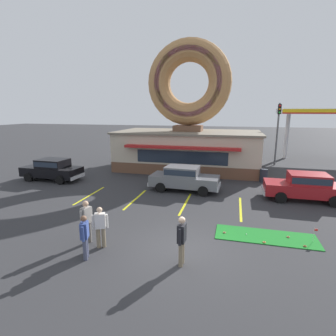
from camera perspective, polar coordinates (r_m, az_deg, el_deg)
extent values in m
plane|color=#2D2D30|center=(10.30, 2.92, -17.45)|extent=(160.00, 160.00, 0.00)
cube|color=brown|center=(23.58, 4.28, 0.94)|extent=(12.00, 6.00, 0.90)
cube|color=beige|center=(23.32, 4.35, 4.80)|extent=(12.00, 6.00, 2.30)
cube|color=slate|center=(23.19, 4.40, 7.81)|extent=(12.30, 6.30, 0.16)
cube|color=#B21E1E|center=(20.07, 2.72, 4.44)|extent=(9.00, 0.60, 0.20)
cube|color=#232D3D|center=(20.47, 2.85, 2.33)|extent=(7.20, 0.03, 1.00)
cube|color=brown|center=(23.16, 4.41, 8.62)|extent=(2.40, 1.80, 0.50)
torus|color=#B27F4C|center=(23.23, 4.57, 18.02)|extent=(7.10, 1.90, 7.10)
torus|color=#D8728C|center=(22.81, 4.38, 18.12)|extent=(6.25, 1.05, 6.24)
cube|color=#197523|center=(11.93, 20.47, -13.79)|extent=(4.06, 1.40, 0.03)
torus|color=#D17F47|center=(11.39, 20.22, -14.90)|extent=(0.13, 0.13, 0.04)
torus|color=#A5724C|center=(11.72, 12.17, -13.56)|extent=(0.13, 0.13, 0.04)
torus|color=#A5724C|center=(12.17, 24.70, -13.47)|extent=(0.13, 0.13, 0.04)
torus|color=brown|center=(11.71, 27.66, -14.82)|extent=(0.13, 0.13, 0.04)
sphere|color=white|center=(11.81, 16.68, -13.60)|extent=(0.04, 0.04, 0.04)
cylinder|color=silver|center=(12.16, 29.15, -12.62)|extent=(0.01, 0.01, 0.55)
cube|color=red|center=(12.09, 29.54, -11.65)|extent=(0.12, 0.01, 0.08)
cube|color=maroon|center=(17.18, 27.54, -4.11)|extent=(4.41, 1.79, 0.68)
cube|color=maroon|center=(17.06, 28.24, -2.06)|extent=(2.11, 1.57, 0.60)
cube|color=#232D3D|center=(17.05, 28.25, -2.00)|extent=(2.03, 1.60, 0.36)
cube|color=silver|center=(16.87, 20.05, -4.57)|extent=(0.11, 1.67, 0.24)
cylinder|color=black|center=(16.18, 23.36, -5.93)|extent=(0.64, 0.22, 0.64)
cylinder|color=black|center=(17.84, 22.55, -4.19)|extent=(0.64, 0.22, 0.64)
cylinder|color=black|center=(16.83, 32.61, -6.21)|extent=(0.64, 0.22, 0.64)
cylinder|color=black|center=(18.44, 30.99, -4.52)|extent=(0.64, 0.22, 0.64)
cube|color=black|center=(21.48, -23.96, -0.68)|extent=(4.45, 1.90, 0.68)
cube|color=black|center=(21.26, -23.80, 0.97)|extent=(2.15, 1.62, 0.60)
cube|color=#232D3D|center=(21.25, -23.80, 1.03)|extent=(2.06, 1.65, 0.36)
cube|color=silver|center=(23.01, -28.18, -0.89)|extent=(0.15, 1.67, 0.24)
cube|color=silver|center=(20.19, -19.03, -1.76)|extent=(0.15, 1.67, 0.24)
cylinder|color=black|center=(21.82, -28.10, -1.80)|extent=(0.65, 0.24, 0.64)
cylinder|color=black|center=(23.07, -25.10, -0.80)|extent=(0.65, 0.24, 0.64)
cylinder|color=black|center=(20.04, -22.47, -2.43)|extent=(0.65, 0.24, 0.64)
cylinder|color=black|center=(21.40, -19.57, -1.30)|extent=(0.65, 0.24, 0.64)
cube|color=slate|center=(17.11, 3.61, -2.75)|extent=(4.48, 1.96, 0.68)
cube|color=slate|center=(16.99, 3.15, -0.63)|extent=(2.17, 1.65, 0.60)
cube|color=#232D3D|center=(16.98, 3.15, -0.56)|extent=(2.09, 1.67, 0.36)
cube|color=silver|center=(16.83, 11.03, -4.07)|extent=(0.18, 1.67, 0.24)
cube|color=silver|center=(17.80, -3.41, -2.95)|extent=(0.18, 1.67, 0.24)
cylinder|color=black|center=(17.80, 8.54, -3.40)|extent=(0.65, 0.25, 0.64)
cylinder|color=black|center=(16.13, 7.61, -5.04)|extent=(0.65, 0.25, 0.64)
cylinder|color=black|center=(18.36, 0.08, -2.76)|extent=(0.65, 0.25, 0.64)
cylinder|color=black|center=(16.75, -1.66, -4.27)|extent=(0.65, 0.25, 0.64)
cylinder|color=#7F7056|center=(9.20, 2.79, -18.35)|extent=(0.15, 0.15, 0.85)
cylinder|color=#7F7056|center=(9.36, 3.12, -17.74)|extent=(0.15, 0.15, 0.85)
cube|color=black|center=(8.93, 3.01, -13.95)|extent=(0.26, 0.39, 0.62)
cylinder|color=black|center=(8.73, 2.57, -14.83)|extent=(0.10, 0.10, 0.57)
cylinder|color=black|center=(9.16, 3.42, -13.46)|extent=(0.10, 0.10, 0.57)
sphere|color=beige|center=(8.74, 3.05, -11.26)|extent=(0.23, 0.23, 0.23)
cylinder|color=slate|center=(10.98, -17.50, -13.52)|extent=(0.15, 0.15, 0.86)
cylinder|color=slate|center=(11.11, -16.73, -13.17)|extent=(0.15, 0.15, 0.86)
cube|color=gray|center=(10.75, -17.37, -9.75)|extent=(0.33, 0.43, 0.63)
cylinder|color=gray|center=(10.61, -18.35, -10.31)|extent=(0.10, 0.10, 0.58)
cylinder|color=gray|center=(10.92, -16.40, -9.51)|extent=(0.10, 0.10, 0.58)
sphere|color=tan|center=(10.59, -17.53, -7.44)|extent=(0.23, 0.23, 0.23)
cylinder|color=#7F7056|center=(10.63, -14.92, -14.45)|extent=(0.15, 0.15, 0.80)
cylinder|color=#7F7056|center=(10.61, -13.82, -14.45)|extent=(0.15, 0.15, 0.80)
cube|color=silver|center=(10.33, -14.58, -11.03)|extent=(0.44, 0.37, 0.58)
cylinder|color=silver|center=(10.38, -15.97, -11.19)|extent=(0.10, 0.10, 0.54)
cylinder|color=silver|center=(10.32, -13.16, -11.16)|extent=(0.10, 0.10, 0.54)
sphere|color=beige|center=(10.17, -14.71, -8.82)|extent=(0.21, 0.21, 0.21)
cylinder|color=#474C66|center=(9.97, -17.60, -16.55)|extent=(0.15, 0.15, 0.79)
cylinder|color=#474C66|center=(10.14, -17.36, -16.01)|extent=(0.15, 0.15, 0.79)
cube|color=#33478C|center=(9.75, -17.75, -12.75)|extent=(0.35, 0.44, 0.58)
cylinder|color=#33478C|center=(9.55, -18.05, -13.53)|extent=(0.10, 0.10, 0.53)
cylinder|color=#33478C|center=(9.99, -17.43, -12.29)|extent=(0.10, 0.10, 0.53)
sphere|color=brown|center=(9.59, -17.92, -10.44)|extent=(0.21, 0.21, 0.21)
cylinder|color=#232833|center=(20.36, 20.08, -1.57)|extent=(0.56, 0.56, 0.95)
torus|color=black|center=(20.26, 20.18, -0.26)|extent=(0.57, 0.57, 0.05)
cylinder|color=#595B60|center=(26.79, 22.64, 6.70)|extent=(0.16, 0.16, 5.80)
cube|color=black|center=(26.52, 23.12, 11.71)|extent=(0.28, 0.24, 0.90)
sphere|color=red|center=(26.40, 23.21, 12.36)|extent=(0.18, 0.18, 0.18)
sphere|color=orange|center=(26.40, 23.16, 11.71)|extent=(0.18, 0.18, 0.18)
sphere|color=green|center=(26.40, 23.10, 11.06)|extent=(0.18, 0.18, 0.18)
cylinder|color=silver|center=(31.12, 24.41, 6.29)|extent=(0.40, 0.40, 4.80)
cube|color=silver|center=(31.80, 31.16, 10.53)|extent=(9.00, 4.40, 0.50)
cube|color=yellow|center=(29.68, 32.37, 10.38)|extent=(9.00, 0.04, 0.44)
cube|color=red|center=(29.66, 32.35, 10.05)|extent=(9.00, 0.04, 0.12)
cube|color=yellow|center=(16.97, -16.63, -5.70)|extent=(0.12, 3.60, 0.01)
cube|color=yellow|center=(15.69, -7.10, -6.75)|extent=(0.12, 3.60, 0.01)
cube|color=yellow|center=(14.90, 3.81, -7.73)|extent=(0.12, 3.60, 0.01)
cube|color=yellow|center=(14.70, 15.51, -8.46)|extent=(0.12, 3.60, 0.01)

